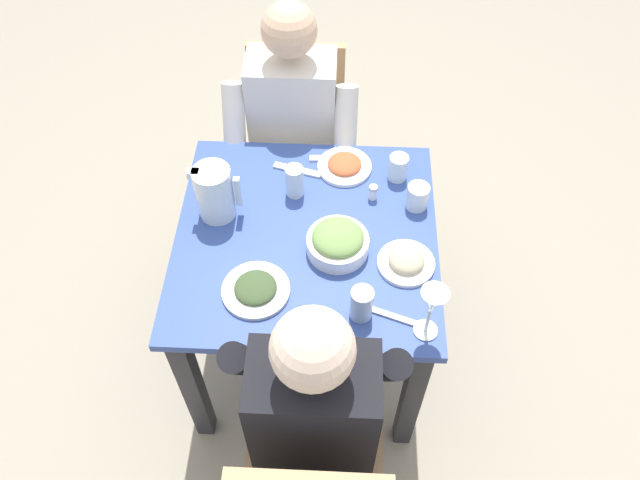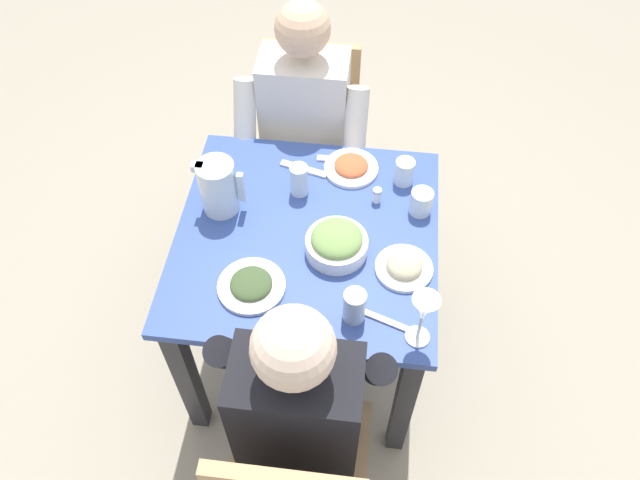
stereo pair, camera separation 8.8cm
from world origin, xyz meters
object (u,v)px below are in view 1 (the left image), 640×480
dining_table (307,259)px  salad_bowl (338,242)px  water_glass_near_left (417,197)px  water_glass_center (295,181)px  water_glass_by_pitcher (362,304)px  salt_shaker (373,192)px  plate_rice_curry (345,165)px  water_glass_near_right (398,168)px  diner_far (292,145)px  water_pitcher (215,192)px  plate_dolmas (256,289)px  plate_beans (406,261)px  wine_glass (432,304)px  diner_near (316,394)px  chair_far (297,137)px

dining_table → salad_bowl: bearing=-28.4°
water_glass_near_left → water_glass_center: bearing=174.6°
water_glass_by_pitcher → salt_shaker: (0.04, 0.45, -0.03)m
plate_rice_curry → water_glass_near_right: (0.18, -0.03, 0.03)m
diner_far → water_glass_by_pitcher: bearing=-71.6°
water_pitcher → water_glass_near_right: size_ratio=2.06×
diner_far → plate_dolmas: bearing=-94.0°
plate_dolmas → water_glass_near_left: 0.61m
salt_shaker → plate_beans: bearing=-69.7°
water_glass_center → water_glass_near_left: bearing=-5.4°
water_pitcher → plate_dolmas: size_ratio=0.94×
plate_dolmas → water_glass_center: 0.41m
water_glass_center → water_glass_by_pitcher: size_ratio=1.02×
plate_rice_curry → water_glass_near_right: size_ratio=2.02×
water_pitcher → plate_beans: bearing=-16.9°
salad_bowl → water_glass_center: size_ratio=1.69×
diner_far → wine_glass: (0.44, -0.83, 0.22)m
diner_near → plate_rice_curry: size_ratio=6.23×
chair_far → water_pitcher: size_ratio=4.56×
plate_dolmas → water_glass_near_right: water_glass_near_right is taller
wine_glass → diner_far: bearing=118.2°
chair_far → water_pitcher: (-0.20, -0.62, 0.32)m
water_glass_near_right → plate_beans: bearing=-87.5°
water_pitcher → water_glass_center: 0.26m
water_glass_near_right → water_glass_center: (-0.34, -0.09, 0.01)m
chair_far → water_pitcher: water_pitcher is taller
plate_dolmas → dining_table: bearing=58.4°
diner_far → water_glass_center: diner_far is taller
water_pitcher → water_glass_near_left: bearing=5.3°
dining_table → plate_dolmas: plate_dolmas is taller
water_glass_by_pitcher → wine_glass: wine_glass is taller
water_glass_near_right → salt_shaker: water_glass_near_right is taller
water_glass_center → diner_far: bearing=96.8°
salad_bowl → water_glass_near_left: salad_bowl is taller
plate_dolmas → water_glass_center: water_glass_center is taller
dining_table → plate_rice_curry: (0.11, 0.30, 0.15)m
plate_beans → salt_shaker: bearing=110.3°
water_pitcher → diner_far: bearing=63.7°
chair_far → plate_dolmas: (-0.05, -0.92, 0.24)m
diner_near → dining_table: bearing=96.3°
salad_bowl → plate_dolmas: (-0.24, -0.17, -0.03)m
water_glass_center → water_glass_near_left: (0.40, -0.04, -0.01)m
dining_table → salt_shaker: size_ratio=15.33×
water_glass_by_pitcher → diner_far: bearing=108.4°
dining_table → diner_far: diner_far is taller
dining_table → water_glass_near_right: size_ratio=8.97×
plate_beans → water_glass_near_left: 0.25m
plate_rice_curry → plate_dolmas: (-0.25, -0.52, -0.00)m
diner_near → salt_shaker: size_ratio=21.52×
diner_near → water_glass_near_left: (0.30, 0.64, 0.13)m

